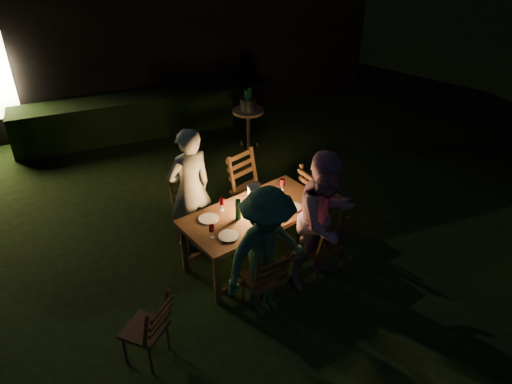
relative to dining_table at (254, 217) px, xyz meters
name	(u,v)px	position (x,y,z in m)	size (l,w,h in m)	color
garden_envelope	(124,25)	(-0.50, 6.86, 0.88)	(40.00, 40.00, 3.20)	black
dining_table	(254,217)	(0.00, 0.00, 0.00)	(2.03, 1.41, 0.77)	#53391B
chair_near_left	(263,288)	(-0.22, -0.87, -0.41)	(0.49, 0.51, 0.95)	#53391B
chair_near_right	(319,257)	(0.65, -0.61, -0.39)	(0.58, 0.60, 0.99)	#53391B
chair_far_left	(195,225)	(-0.65, 0.61, -0.38)	(0.53, 0.56, 1.02)	#53391B
chair_far_right	(252,200)	(0.31, 0.90, -0.37)	(0.65, 0.67, 1.09)	#53391B
chair_end	(321,208)	(1.18, 0.35, -0.37)	(0.61, 0.59, 1.06)	#53391B
chair_spare	(147,339)	(-1.64, -1.13, -0.41)	(0.60, 0.60, 0.92)	#53391B
person_house_side	(190,189)	(-0.66, 0.66, 0.19)	(0.64, 0.42, 1.76)	#EFF0CC
person_opp_right	(325,220)	(0.66, -0.66, 0.21)	(0.88, 0.69, 1.81)	#B17A94
person_opp_left	(267,254)	(-0.20, -0.91, 0.15)	(1.09, 0.62, 1.68)	#2E5C41
lantern	(255,199)	(0.03, 0.06, 0.23)	(0.16, 0.16, 0.35)	white
plate_far_left	(209,219)	(-0.59, 0.06, 0.08)	(0.25, 0.25, 0.01)	white
plate_near_left	(229,236)	(-0.47, -0.37, 0.08)	(0.25, 0.25, 0.01)	white
plate_far_right	(271,193)	(0.37, 0.34, 0.08)	(0.25, 0.25, 0.01)	white
plate_near_right	(292,207)	(0.49, -0.08, 0.08)	(0.25, 0.25, 0.01)	white
wineglass_a	(222,205)	(-0.37, 0.18, 0.16)	(0.06, 0.06, 0.18)	#59070F
wineglass_b	(212,232)	(-0.66, -0.32, 0.16)	(0.06, 0.06, 0.18)	#59070F
wineglass_c	(286,208)	(0.37, -0.18, 0.16)	(0.06, 0.06, 0.18)	#59070F
wineglass_d	(282,185)	(0.54, 0.35, 0.16)	(0.06, 0.06, 0.18)	#59070F
wineglass_e	(263,220)	(-0.01, -0.32, 0.16)	(0.06, 0.06, 0.18)	silver
bottle_table	(238,210)	(-0.24, -0.07, 0.22)	(0.07, 0.07, 0.28)	#0F471E
napkin_left	(260,228)	(-0.05, -0.35, 0.08)	(0.18, 0.14, 0.01)	red
napkin_right	(302,207)	(0.61, -0.13, 0.08)	(0.18, 0.14, 0.01)	red
phone	(228,242)	(-0.51, -0.46, 0.08)	(0.14, 0.07, 0.01)	black
side_table	(248,114)	(1.08, 3.10, -0.01)	(0.58, 0.58, 0.78)	#937349
ice_bucket	(248,104)	(1.08, 3.10, 0.19)	(0.30, 0.30, 0.22)	#A5A8AD
bottle_bucket_a	(246,103)	(1.03, 3.06, 0.24)	(0.07, 0.07, 0.32)	#0F471E
bottle_bucket_b	(250,100)	(1.13, 3.14, 0.24)	(0.07, 0.07, 0.32)	#0F471E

